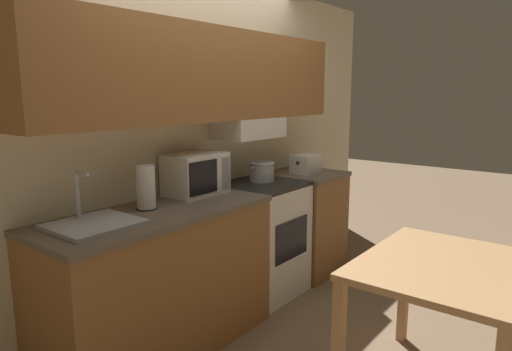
{
  "coord_description": "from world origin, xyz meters",
  "views": [
    {
      "loc": [
        -2.4,
        -2.46,
        1.65
      ],
      "look_at": [
        0.05,
        -0.56,
        1.08
      ],
      "focal_mm": 32.0,
      "sensor_mm": 36.0,
      "label": 1
    }
  ],
  "objects": [
    {
      "name": "ground_plane",
      "position": [
        0.0,
        0.0,
        0.0
      ],
      "size": [
        16.0,
        16.0,
        0.0
      ],
      "primitive_type": "plane",
      "color": "#7F664C"
    },
    {
      "name": "toaster",
      "position": [
        1.07,
        -0.33,
        1.02
      ],
      "size": [
        0.27,
        0.19,
        0.17
      ],
      "color": "white",
      "rests_on": "lower_counter_right_stub"
    },
    {
      "name": "sink_basin",
      "position": [
        -1.06,
        -0.31,
        0.95
      ],
      "size": [
        0.44,
        0.4,
        0.29
      ],
      "color": "#B7BABF",
      "rests_on": "lower_counter_main"
    },
    {
      "name": "stove_range",
      "position": [
        0.46,
        -0.3,
        0.47
      ],
      "size": [
        0.62,
        0.6,
        0.93
      ],
      "color": "white",
      "rests_on": "ground_plane"
    },
    {
      "name": "microwave",
      "position": [
        -0.15,
        -0.17,
        1.08
      ],
      "size": [
        0.43,
        0.29,
        0.29
      ],
      "color": "white",
      "rests_on": "lower_counter_main"
    },
    {
      "name": "dining_table",
      "position": [
        -0.02,
        -1.86,
        0.66
      ],
      "size": [
        1.0,
        0.81,
        0.78
      ],
      "color": "tan",
      "rests_on": "ground_plane"
    },
    {
      "name": "cooking_pot",
      "position": [
        0.52,
        -0.25,
        1.02
      ],
      "size": [
        0.29,
        0.22,
        0.16
      ],
      "color": "#B7BABF",
      "rests_on": "stove_range"
    },
    {
      "name": "paper_towel_roll",
      "position": [
        -0.64,
        -0.23,
        1.07
      ],
      "size": [
        0.13,
        0.13,
        0.27
      ],
      "color": "black",
      "rests_on": "lower_counter_main"
    },
    {
      "name": "wall_back",
      "position": [
        0.01,
        -0.06,
        1.5
      ],
      "size": [
        5.17,
        0.38,
        2.55
      ],
      "color": "beige",
      "rests_on": "ground_plane"
    },
    {
      "name": "lower_counter_main",
      "position": [
        -0.63,
        -0.31,
        0.47
      ],
      "size": [
        1.54,
        0.64,
        0.93
      ],
      "color": "#936033",
      "rests_on": "ground_plane"
    },
    {
      "name": "lower_counter_right_stub",
      "position": [
        1.09,
        -0.31,
        0.47
      ],
      "size": [
        0.62,
        0.64,
        0.93
      ],
      "color": "#936033",
      "rests_on": "ground_plane"
    }
  ]
}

